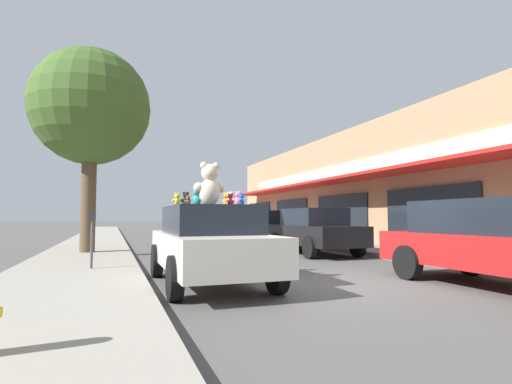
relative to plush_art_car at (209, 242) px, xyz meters
The scene contains 19 objects.
ground_plane 2.72m from the plush_art_car, 16.24° to the right, with size 260.00×260.00×0.00m, color #514F4C.
sidewalk_near 2.73m from the plush_art_car, 163.98° to the right, with size 2.75×90.00×0.16m.
storefront_row 17.30m from the plush_art_car, 33.69° to the left, with size 12.50×29.10×5.56m.
plush_art_car is the anchor object (origin of this frame).
teddy_bear_giant 1.11m from the plush_art_car, 109.88° to the right, with size 0.63×0.39×0.85m.
teddy_bear_pink 1.01m from the plush_art_car, 25.53° to the right, with size 0.22×0.16×0.29m.
teddy_bear_red 0.97m from the plush_art_car, 19.11° to the left, with size 0.19×0.17×0.27m.
teddy_bear_white 1.08m from the plush_art_car, 37.44° to the left, with size 0.20×0.23×0.32m.
teddy_bear_black 1.16m from the plush_art_car, 116.18° to the left, with size 0.24×0.16×0.32m.
teddy_bear_yellow 1.05m from the plush_art_car, 156.34° to the left, with size 0.20×0.13×0.26m.
teddy_bear_orange 1.48m from the plush_art_car, 58.51° to the left, with size 0.23×0.23×0.34m.
teddy_bear_teal 0.91m from the plush_art_car, 156.62° to the left, with size 0.24×0.23×0.35m.
teddy_bear_brown 0.97m from the plush_art_car, 132.84° to the left, with size 0.16×0.14×0.22m.
teddy_bear_blue 1.07m from the plush_art_car, 43.81° to the right, with size 0.15×0.17×0.24m.
parked_car_far_left 5.37m from the plush_art_car, 24.60° to the right, with size 1.94×4.65×1.62m.
parked_car_far_center 6.95m from the plush_art_car, 45.31° to the left, with size 1.94×4.45×1.60m.
parked_car_far_right 10.22m from the plush_art_car, 61.44° to the left, with size 1.91×4.72×1.58m.
street_tree 8.23m from the plush_art_car, 110.79° to the left, with size 3.89×3.89×6.78m.
parking_meter 3.02m from the plush_art_car, 136.73° to the left, with size 0.14×0.10×1.27m.
Camera 1 is at (-4.28, -6.86, 1.29)m, focal length 28.00 mm.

